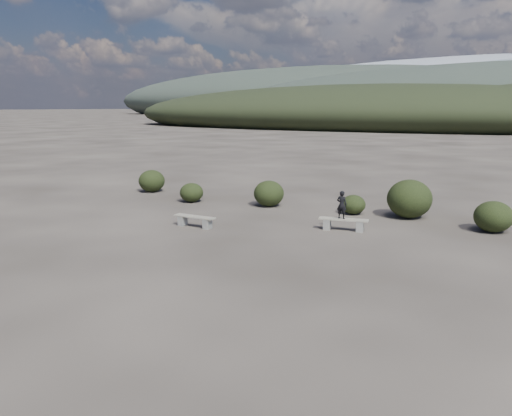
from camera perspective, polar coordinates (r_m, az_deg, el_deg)
The scene contains 10 objects.
ground at distance 13.61m, azimuth -7.57°, elevation -7.10°, with size 1200.00×1200.00×0.00m, color #292420.
bench_left at distance 18.30m, azimuth -7.01°, elevation -1.42°, with size 1.64×0.39×0.41m.
bench_right at distance 17.92m, azimuth 9.95°, elevation -1.74°, with size 1.77×0.73×0.43m.
seated_person at distance 17.79m, azimuth 9.77°, elevation 0.37°, with size 0.36×0.24×1.00m, color black.
shrub_a at distance 23.10m, azimuth -7.38°, elevation 1.77°, with size 1.08×1.08×0.88m, color black.
shrub_b at distance 21.91m, azimuth 1.48°, elevation 1.67°, with size 1.33×1.33×1.14m, color black.
shrub_c at distance 20.72m, azimuth 11.06°, elevation 0.39°, with size 0.99×0.99×0.79m, color black.
shrub_d at distance 20.50m, azimuth 17.13°, elevation 1.01°, with size 1.74×1.74×1.52m, color black.
shrub_e at distance 19.28m, azimuth 25.50°, elevation -0.90°, with size 1.31×1.31×1.09m, color black.
shrub_f at distance 26.21m, azimuth -11.83°, elevation 3.05°, with size 1.33×1.33×1.13m, color black.
Camera 1 is at (7.86, -10.23, 4.33)m, focal length 35.00 mm.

